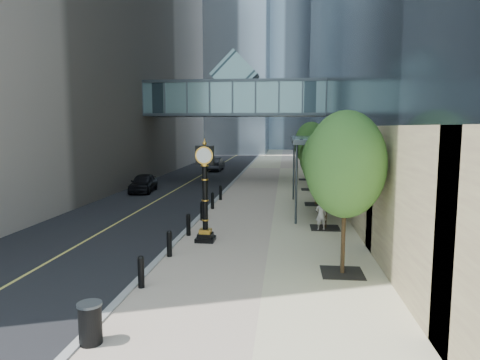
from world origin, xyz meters
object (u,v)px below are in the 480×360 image
at_px(pedestrian, 321,214).
at_px(car_far, 215,164).
at_px(street_clock, 205,199).
at_px(trash_bin, 90,324).
at_px(car_near, 143,183).

bearing_deg(pedestrian, car_far, -84.68).
bearing_deg(street_clock, pedestrian, 27.48).
distance_m(trash_bin, car_far, 39.57).
height_order(street_clock, trash_bin, street_clock).
bearing_deg(car_near, car_far, 74.57).
bearing_deg(street_clock, car_near, 118.74).
bearing_deg(car_far, trash_bin, 95.70).
distance_m(trash_bin, car_near, 23.55).
bearing_deg(street_clock, car_far, 98.99).
relative_size(pedestrian, car_near, 0.37).
relative_size(street_clock, trash_bin, 4.77).
relative_size(street_clock, car_near, 1.05).
bearing_deg(trash_bin, car_near, 105.94).
xyz_separation_m(street_clock, pedestrian, (5.11, 2.62, -1.11)).
distance_m(trash_bin, pedestrian, 13.05).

